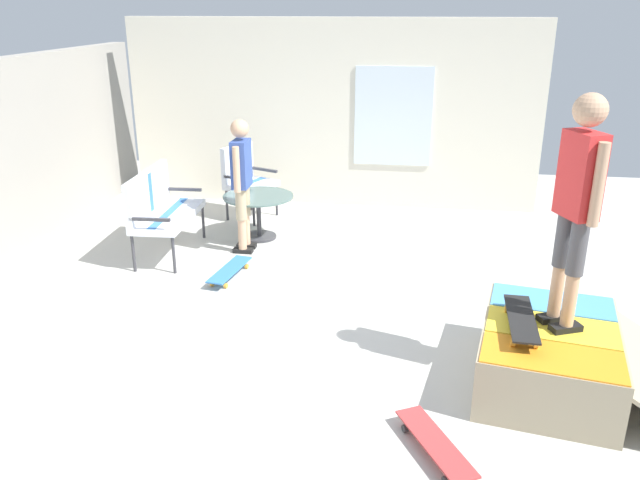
{
  "coord_description": "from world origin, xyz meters",
  "views": [
    {
      "loc": [
        -5.49,
        -0.66,
        2.87
      ],
      "look_at": [
        0.27,
        0.17,
        0.7
      ],
      "focal_mm": 35.7,
      "sensor_mm": 36.0,
      "label": 1
    }
  ],
  "objects": [
    {
      "name": "person_watching",
      "position": [
        1.64,
        1.3,
        0.93
      ],
      "size": [
        0.48,
        0.24,
        1.62
      ],
      "color": "black",
      "rests_on": "ground_plane"
    },
    {
      "name": "skateboard_by_bench",
      "position": [
        0.81,
        1.26,
        0.08
      ],
      "size": [
        0.82,
        0.32,
        0.1
      ],
      "color": "#3372B2",
      "rests_on": "ground_plane"
    },
    {
      "name": "person_skater",
      "position": [
        -0.85,
        -1.88,
        1.57
      ],
      "size": [
        0.45,
        0.33,
        1.79
      ],
      "color": "black",
      "rests_on": "skate_ramp"
    },
    {
      "name": "patio_chair_near_house",
      "position": [
        2.95,
        1.62,
        0.61
      ],
      "size": [
        0.79,
        0.75,
        1.02
      ],
      "color": "#38383D",
      "rests_on": "ground_plane"
    },
    {
      "name": "skate_ramp",
      "position": [
        -0.88,
        -1.86,
        0.25
      ],
      "size": [
        1.7,
        1.92,
        0.51
      ],
      "color": "tan",
      "rests_on": "ground_plane"
    },
    {
      "name": "patio_bench",
      "position": [
        1.4,
        2.27,
        0.62
      ],
      "size": [
        1.27,
        0.59,
        1.02
      ],
      "color": "#38383D",
      "rests_on": "ground_plane"
    },
    {
      "name": "skateboard_spare",
      "position": [
        -1.88,
        -0.93,
        0.08
      ],
      "size": [
        0.8,
        0.56,
        0.1
      ],
      "color": "#B23838",
      "rests_on": "ground_plane"
    },
    {
      "name": "ground_plane",
      "position": [
        0.0,
        0.0,
        -0.05
      ],
      "size": [
        12.0,
        12.0,
        0.1
      ],
      "primitive_type": "cube",
      "color": "beige"
    },
    {
      "name": "house_facade",
      "position": [
        3.8,
        0.49,
        1.35
      ],
      "size": [
        0.23,
        6.0,
        2.69
      ],
      "color": "silver",
      "rests_on": "ground_plane"
    },
    {
      "name": "patio_table",
      "position": [
        2.1,
        1.23,
        0.4
      ],
      "size": [
        0.9,
        0.9,
        0.57
      ],
      "color": "#38383D",
      "rests_on": "ground_plane"
    },
    {
      "name": "skateboard_on_ramp",
      "position": [
        -0.95,
        -1.57,
        0.59
      ],
      "size": [
        0.81,
        0.24,
        0.1
      ],
      "color": "black",
      "rests_on": "skate_ramp"
    }
  ]
}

